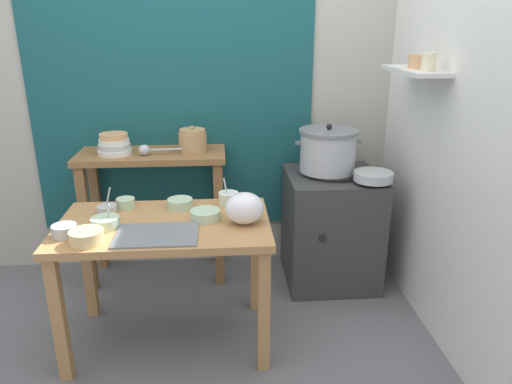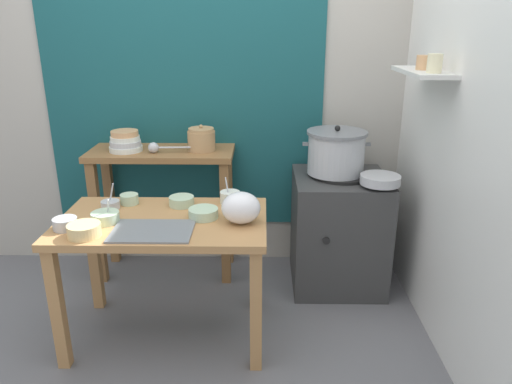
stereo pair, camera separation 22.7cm
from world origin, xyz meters
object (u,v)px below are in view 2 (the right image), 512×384
(stove_block, at_px, (338,230))
(prep_bowl_7, at_px, (84,230))
(prep_table, at_px, (164,238))
(prep_bowl_3, at_px, (105,217))
(prep_bowl_4, at_px, (129,199))
(wide_pan, at_px, (380,180))
(prep_bowl_6, at_px, (203,213))
(steamer_pot, at_px, (336,152))
(prep_bowl_1, at_px, (230,197))
(back_shelf_table, at_px, (163,182))
(prep_bowl_2, at_px, (182,201))
(bowl_stack_enamel, at_px, (125,142))
(serving_tray, at_px, (152,231))
(clay_pot, at_px, (201,139))
(plastic_bag, at_px, (241,208))
(prep_bowl_5, at_px, (110,204))
(prep_bowl_0, at_px, (65,223))
(ladle, at_px, (156,148))

(stove_block, relative_size, prep_bowl_7, 4.88)
(prep_table, relative_size, prep_bowl_3, 7.62)
(stove_block, distance_m, prep_bowl_3, 1.53)
(prep_bowl_4, height_order, prep_bowl_7, prep_bowl_7)
(wide_pan, height_order, prep_bowl_6, wide_pan)
(prep_bowl_4, bearing_deg, steamer_pot, 18.79)
(prep_bowl_1, distance_m, prep_bowl_4, 0.58)
(back_shelf_table, xyz_separation_m, steamer_pot, (1.15, -0.11, 0.24))
(stove_block, bearing_deg, prep_bowl_2, -156.43)
(bowl_stack_enamel, relative_size, prep_bowl_2, 1.54)
(prep_table, xyz_separation_m, serving_tray, (-0.02, -0.17, 0.12))
(clay_pot, height_order, prep_bowl_7, clay_pot)
(clay_pot, height_order, bowl_stack_enamel, clay_pot)
(back_shelf_table, xyz_separation_m, prep_bowl_2, (0.22, -0.55, 0.07))
(steamer_pot, xyz_separation_m, prep_bowl_6, (-0.78, -0.62, -0.17))
(prep_table, relative_size, plastic_bag, 5.45)
(back_shelf_table, relative_size, steamer_pot, 2.23)
(serving_tray, distance_m, prep_bowl_1, 0.55)
(prep_table, distance_m, prep_bowl_5, 0.38)
(serving_tray, height_order, prep_bowl_3, prep_bowl_3)
(prep_table, bearing_deg, clay_pot, 80.56)
(prep_bowl_0, bearing_deg, prep_bowl_5, 63.17)
(back_shelf_table, bearing_deg, ladle, -105.61)
(ladle, relative_size, serving_tray, 0.76)
(prep_bowl_2, xyz_separation_m, prep_bowl_6, (0.15, -0.18, -0.00))
(serving_tray, distance_m, prep_bowl_2, 0.38)
(stove_block, distance_m, prep_bowl_0, 1.72)
(plastic_bag, bearing_deg, prep_bowl_5, 165.59)
(clay_pot, height_order, prep_bowl_2, clay_pot)
(bowl_stack_enamel, relative_size, wide_pan, 0.89)
(serving_tray, distance_m, plastic_bag, 0.46)
(serving_tray, height_order, plastic_bag, plastic_bag)
(stove_block, relative_size, ladle, 2.55)
(prep_bowl_6, bearing_deg, prep_bowl_3, -171.91)
(serving_tray, relative_size, prep_bowl_5, 2.68)
(clay_pot, height_order, prep_bowl_1, clay_pot)
(back_shelf_table, distance_m, prep_bowl_4, 0.54)
(prep_bowl_2, bearing_deg, prep_table, -109.66)
(ladle, bearing_deg, prep_bowl_3, -99.26)
(stove_block, distance_m, clay_pot, 1.10)
(prep_bowl_7, bearing_deg, prep_bowl_1, 34.48)
(bowl_stack_enamel, relative_size, prep_bowl_1, 1.41)
(prep_bowl_4, bearing_deg, plastic_bag, -22.31)
(prep_bowl_4, bearing_deg, prep_bowl_6, -24.15)
(back_shelf_table, height_order, prep_bowl_4, back_shelf_table)
(steamer_pot, relative_size, prep_bowl_0, 3.62)
(prep_bowl_0, xyz_separation_m, prep_bowl_7, (0.13, -0.09, 0.00))
(ladle, relative_size, prep_bowl_6, 1.93)
(ladle, distance_m, prep_bowl_6, 0.79)
(steamer_pot, height_order, plastic_bag, steamer_pot)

